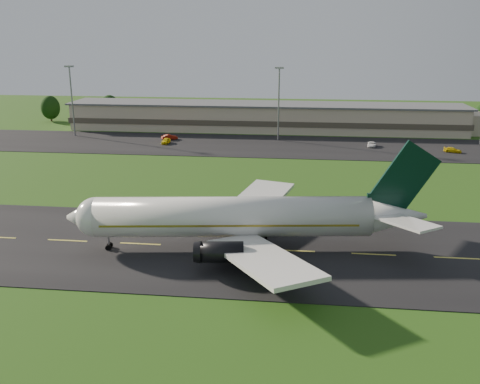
# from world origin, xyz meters

# --- Properties ---
(ground) EXTENTS (360.00, 360.00, 0.00)m
(ground) POSITION_xyz_m (0.00, 0.00, 0.00)
(ground) COLOR #264611
(ground) RESTS_ON ground
(taxiway) EXTENTS (220.00, 30.00, 0.10)m
(taxiway) POSITION_xyz_m (0.00, 0.00, 0.05)
(taxiway) COLOR black
(taxiway) RESTS_ON ground
(apron) EXTENTS (260.00, 30.00, 0.10)m
(apron) POSITION_xyz_m (0.00, 72.00, 0.05)
(apron) COLOR black
(apron) RESTS_ON ground
(airliner) EXTENTS (51.17, 41.84, 15.57)m
(airliner) POSITION_xyz_m (3.37, 0.11, 4.66)
(airliner) COLOR white
(airliner) RESTS_ON ground
(terminal) EXTENTS (145.00, 16.00, 8.40)m
(terminal) POSITION_xyz_m (6.40, 96.18, 3.99)
(terminal) COLOR tan
(terminal) RESTS_ON ground
(light_mast_west) EXTENTS (2.40, 1.20, 20.35)m
(light_mast_west) POSITION_xyz_m (-55.00, 80.00, 12.74)
(light_mast_west) COLOR gray
(light_mast_west) RESTS_ON ground
(light_mast_centre) EXTENTS (2.40, 1.20, 20.35)m
(light_mast_centre) POSITION_xyz_m (5.00, 80.00, 12.74)
(light_mast_centre) COLOR gray
(light_mast_centre) RESTS_ON ground
(tree_line) EXTENTS (194.36, 8.79, 10.37)m
(tree_line) POSITION_xyz_m (32.80, 105.86, 4.75)
(tree_line) COLOR black
(tree_line) RESTS_ON ground
(service_vehicle_a) EXTENTS (1.96, 4.44, 1.49)m
(service_vehicle_a) POSITION_xyz_m (-25.30, 71.46, 0.84)
(service_vehicle_a) COLOR yellow
(service_vehicle_a) RESTS_ON apron
(service_vehicle_b) EXTENTS (4.71, 3.61, 1.49)m
(service_vehicle_b) POSITION_xyz_m (-25.67, 76.97, 0.84)
(service_vehicle_b) COLOR maroon
(service_vehicle_b) RESTS_ON apron
(service_vehicle_c) EXTENTS (2.70, 4.78, 1.26)m
(service_vehicle_c) POSITION_xyz_m (30.32, 73.76, 0.73)
(service_vehicle_c) COLOR white
(service_vehicle_c) RESTS_ON apron
(service_vehicle_d) EXTENTS (4.68, 3.06, 1.26)m
(service_vehicle_d) POSITION_xyz_m (49.91, 68.81, 0.73)
(service_vehicle_d) COLOR yellow
(service_vehicle_d) RESTS_ON apron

